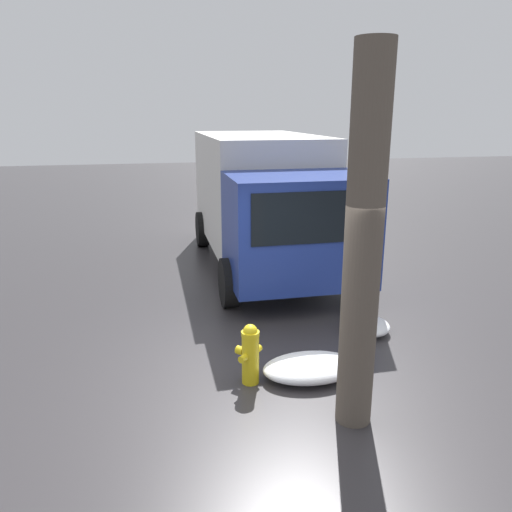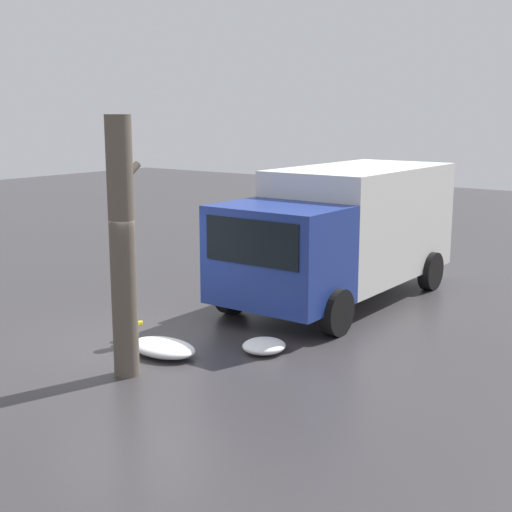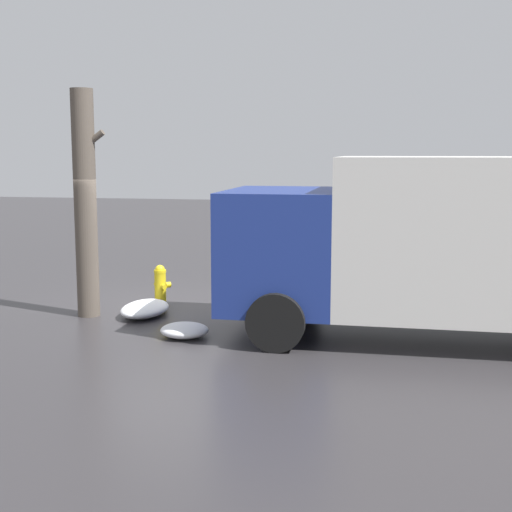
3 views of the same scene
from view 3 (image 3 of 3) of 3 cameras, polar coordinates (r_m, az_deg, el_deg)
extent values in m
plane|color=#333033|center=(14.04, -7.63, -4.02)|extent=(60.00, 60.00, 0.00)
cylinder|color=yellow|center=(13.97, -7.66, -2.68)|extent=(0.22, 0.22, 0.67)
cylinder|color=yellow|center=(13.91, -7.69, -1.22)|extent=(0.24, 0.24, 0.06)
sphere|color=yellow|center=(13.90, -7.69, -1.10)|extent=(0.19, 0.19, 0.19)
cylinder|color=yellow|center=(14.02, -7.06, -2.30)|extent=(0.15, 0.15, 0.11)
cylinder|color=yellow|center=(14.10, -7.94, -2.26)|extent=(0.13, 0.13, 0.09)
cylinder|color=yellow|center=(13.81, -7.39, -2.47)|extent=(0.13, 0.13, 0.09)
cylinder|color=brown|center=(13.21, -13.49, 4.03)|extent=(0.40, 0.40, 4.09)
cylinder|color=brown|center=(13.10, -12.94, 9.03)|extent=(0.46, 0.11, 0.37)
cube|color=navy|center=(11.81, 2.18, 0.66)|extent=(1.83, 2.50, 1.92)
cube|color=black|center=(11.94, -2.17, 2.60)|extent=(0.04, 2.09, 0.85)
cube|color=silver|center=(11.73, 18.29, 1.52)|extent=(4.77, 2.51, 2.46)
cylinder|color=black|center=(10.77, 1.60, -5.31)|extent=(0.90, 0.28, 0.90)
cylinder|color=black|center=(13.17, 3.39, -2.78)|extent=(0.90, 0.28, 0.90)
ellipsoid|color=white|center=(13.27, -8.88, -4.19)|extent=(0.81, 1.30, 0.27)
ellipsoid|color=white|center=(11.70, -5.74, -5.92)|extent=(0.79, 0.74, 0.23)
camera|label=1|loc=(17.41, -24.91, 8.99)|focal=35.00mm
camera|label=2|loc=(13.57, -63.06, 8.63)|focal=50.00mm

